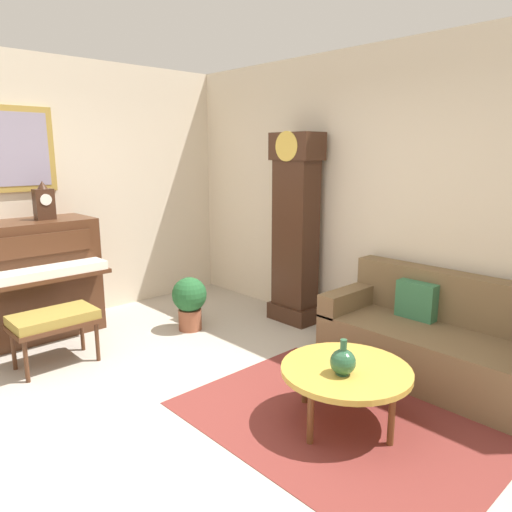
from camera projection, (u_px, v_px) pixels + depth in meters
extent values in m
cube|color=#B2A899|center=(169.00, 424.00, 3.36)|extent=(6.40, 6.00, 0.10)
cube|color=beige|center=(24.00, 194.00, 4.90)|extent=(0.10, 4.90, 2.80)
cube|color=beige|center=(373.00, 196.00, 4.65)|extent=(5.30, 0.10, 2.80)
cube|color=maroon|center=(336.00, 422.00, 3.29)|extent=(2.10, 1.50, 0.01)
cube|color=#4C2B19|center=(20.00, 281.00, 4.67)|extent=(0.60, 1.44, 1.17)
cube|color=#4C2B19|center=(34.00, 280.00, 4.34)|extent=(0.28, 1.38, 0.04)
cube|color=white|center=(33.00, 274.00, 4.33)|extent=(0.26, 1.32, 0.08)
cube|color=#4C2B19|center=(27.00, 246.00, 4.36)|extent=(0.03, 1.20, 0.20)
cube|color=#4C2B19|center=(54.00, 324.00, 4.10)|extent=(0.42, 0.70, 0.04)
cube|color=olive|center=(53.00, 317.00, 4.09)|extent=(0.40, 0.68, 0.08)
cylinder|color=#4C2B19|center=(26.00, 361.00, 3.83)|extent=(0.04, 0.04, 0.36)
cylinder|color=#4C2B19|center=(97.00, 342.00, 4.23)|extent=(0.04, 0.04, 0.36)
cylinder|color=#4C2B19|center=(13.00, 350.00, 4.06)|extent=(0.04, 0.04, 0.36)
cylinder|color=#4C2B19|center=(82.00, 332.00, 4.46)|extent=(0.04, 0.04, 0.36)
cube|color=#3D2316|center=(294.00, 312.00, 5.28)|extent=(0.52, 0.34, 0.18)
cube|color=#3D2316|center=(295.00, 241.00, 5.11)|extent=(0.44, 0.28, 1.78)
cube|color=#3D2316|center=(297.00, 146.00, 4.90)|extent=(0.52, 0.32, 0.28)
cylinder|color=gold|center=(287.00, 146.00, 4.80)|extent=(0.30, 0.02, 0.30)
cylinder|color=gold|center=(292.00, 236.00, 5.06)|extent=(0.03, 0.03, 0.70)
cube|color=brown|center=(439.00, 356.00, 3.86)|extent=(1.90, 0.80, 0.42)
cube|color=brown|center=(460.00, 300.00, 3.97)|extent=(1.90, 0.20, 0.44)
cube|color=brown|center=(352.00, 298.00, 4.41)|extent=(0.18, 0.80, 0.20)
cube|color=#38754C|center=(416.00, 300.00, 4.09)|extent=(0.34, 0.12, 0.32)
cylinder|color=gold|center=(346.00, 370.00, 3.21)|extent=(0.88, 0.88, 0.04)
torus|color=brown|center=(346.00, 370.00, 3.21)|extent=(0.88, 0.88, 0.04)
cylinder|color=brown|center=(374.00, 381.00, 3.50)|extent=(0.04, 0.04, 0.36)
cylinder|color=brown|center=(392.00, 419.00, 3.00)|extent=(0.04, 0.04, 0.36)
cylinder|color=brown|center=(310.00, 417.00, 3.02)|extent=(0.04, 0.04, 0.36)
cylinder|color=brown|center=(305.00, 380.00, 3.51)|extent=(0.04, 0.04, 0.36)
cube|color=#3D2316|center=(44.00, 204.00, 4.70)|extent=(0.12, 0.18, 0.30)
cylinder|color=white|center=(46.00, 200.00, 4.64)|extent=(0.01, 0.11, 0.11)
cone|color=#3D2316|center=(42.00, 185.00, 4.66)|extent=(0.10, 0.10, 0.08)
cylinder|color=#234C33|center=(342.00, 373.00, 3.12)|extent=(0.09, 0.09, 0.01)
sphere|color=#285638|center=(343.00, 362.00, 3.10)|extent=(0.17, 0.17, 0.17)
cylinder|color=#285638|center=(344.00, 345.00, 3.08)|extent=(0.04, 0.04, 0.08)
cylinder|color=#935138|center=(190.00, 319.00, 4.99)|extent=(0.24, 0.24, 0.22)
sphere|color=#235B2D|center=(189.00, 295.00, 4.94)|extent=(0.36, 0.36, 0.36)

